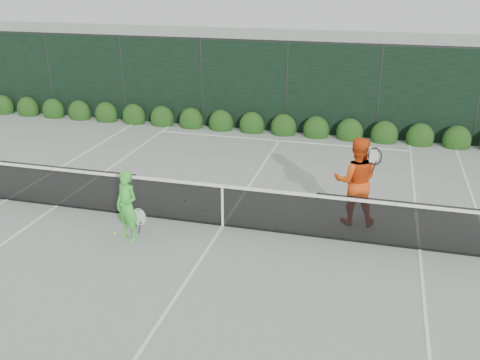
# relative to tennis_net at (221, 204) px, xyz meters

# --- Properties ---
(ground) EXTENTS (80.00, 80.00, 0.00)m
(ground) POSITION_rel_tennis_net_xyz_m (0.02, 0.00, -0.53)
(ground) COLOR gray
(ground) RESTS_ON ground
(tennis_net) EXTENTS (12.90, 0.10, 1.07)m
(tennis_net) POSITION_rel_tennis_net_xyz_m (0.00, 0.00, 0.00)
(tennis_net) COLOR black
(tennis_net) RESTS_ON ground
(player_woman) EXTENTS (0.67, 0.55, 1.50)m
(player_woman) POSITION_rel_tennis_net_xyz_m (-1.68, -1.07, 0.22)
(player_woman) COLOR green
(player_woman) RESTS_ON ground
(player_man) EXTENTS (1.03, 0.85, 1.96)m
(player_man) POSITION_rel_tennis_net_xyz_m (2.75, 0.94, 0.45)
(player_man) COLOR #EA4D13
(player_man) RESTS_ON ground
(court_lines) EXTENTS (11.03, 23.83, 0.01)m
(court_lines) POSITION_rel_tennis_net_xyz_m (0.02, 0.00, -0.53)
(court_lines) COLOR white
(court_lines) RESTS_ON ground
(windscreen_fence) EXTENTS (32.00, 21.07, 3.06)m
(windscreen_fence) POSITION_rel_tennis_net_xyz_m (0.02, -2.71, 0.98)
(windscreen_fence) COLOR black
(windscreen_fence) RESTS_ON ground
(hedge_row) EXTENTS (31.66, 0.65, 0.94)m
(hedge_row) POSITION_rel_tennis_net_xyz_m (0.02, 7.15, -0.30)
(hedge_row) COLOR #14340E
(hedge_row) RESTS_ON ground
(tennis_balls) EXTENTS (1.83, 2.09, 0.07)m
(tennis_balls) POSITION_rel_tennis_net_xyz_m (-1.56, 0.17, -0.50)
(tennis_balls) COLOR #C6ED34
(tennis_balls) RESTS_ON ground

